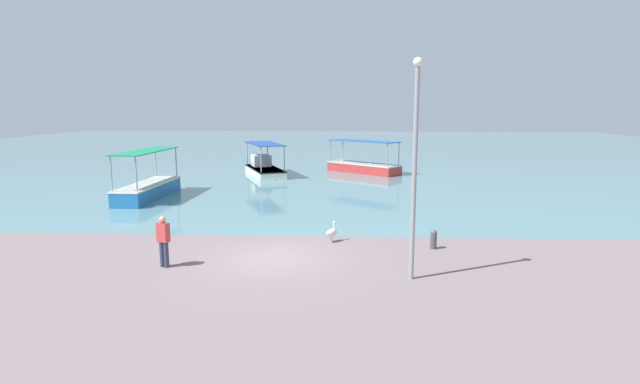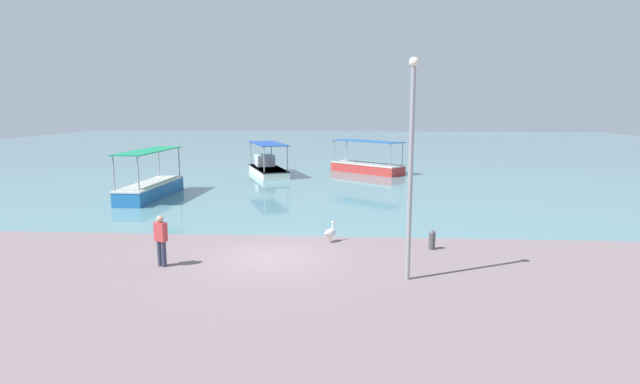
{
  "view_description": "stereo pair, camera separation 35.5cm",
  "coord_description": "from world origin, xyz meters",
  "px_view_note": "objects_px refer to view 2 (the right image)",
  "views": [
    {
      "loc": [
        2.39,
        -16.52,
        5.13
      ],
      "look_at": [
        1.34,
        5.61,
        1.37
      ],
      "focal_mm": 28.0,
      "sensor_mm": 36.0,
      "label": 1
    },
    {
      "loc": [
        2.75,
        -16.5,
        5.13
      ],
      "look_at": [
        1.34,
        5.61,
        1.37
      ],
      "focal_mm": 28.0,
      "sensor_mm": 36.0,
      "label": 2
    }
  ],
  "objects_px": {
    "fishing_boat_far_right": "(367,166)",
    "fishing_boat_near_left": "(151,188)",
    "mooring_bollard": "(432,239)",
    "lamp_post": "(411,160)",
    "pelican": "(330,232)",
    "fisherman_standing": "(161,239)",
    "fishing_boat_outer": "(268,167)"
  },
  "relations": [
    {
      "from": "fishing_boat_near_left",
      "to": "lamp_post",
      "type": "relative_size",
      "value": 0.97
    },
    {
      "from": "fisherman_standing",
      "to": "fishing_boat_outer",
      "type": "bearing_deg",
      "value": 90.78
    },
    {
      "from": "fishing_boat_outer",
      "to": "fishing_boat_far_right",
      "type": "distance_m",
      "value": 7.88
    },
    {
      "from": "fishing_boat_outer",
      "to": "mooring_bollard",
      "type": "distance_m",
      "value": 22.05
    },
    {
      "from": "mooring_bollard",
      "to": "lamp_post",
      "type": "bearing_deg",
      "value": -110.55
    },
    {
      "from": "fishing_boat_outer",
      "to": "mooring_bollard",
      "type": "bearing_deg",
      "value": -64.66
    },
    {
      "from": "fishing_boat_far_right",
      "to": "fishing_boat_near_left",
      "type": "bearing_deg",
      "value": -136.88
    },
    {
      "from": "fishing_boat_near_left",
      "to": "lamp_post",
      "type": "height_order",
      "value": "lamp_post"
    },
    {
      "from": "lamp_post",
      "to": "mooring_bollard",
      "type": "height_order",
      "value": "lamp_post"
    },
    {
      "from": "mooring_bollard",
      "to": "fishing_boat_far_right",
      "type": "bearing_deg",
      "value": 94.62
    },
    {
      "from": "fishing_boat_outer",
      "to": "lamp_post",
      "type": "distance_m",
      "value": 24.84
    },
    {
      "from": "mooring_bollard",
      "to": "fisherman_standing",
      "type": "distance_m",
      "value": 9.5
    },
    {
      "from": "fishing_boat_far_right",
      "to": "fisherman_standing",
      "type": "height_order",
      "value": "fishing_boat_far_right"
    },
    {
      "from": "fishing_boat_near_left",
      "to": "fisherman_standing",
      "type": "height_order",
      "value": "fishing_boat_near_left"
    },
    {
      "from": "fisherman_standing",
      "to": "fishing_boat_far_right",
      "type": "bearing_deg",
      "value": 73.07
    },
    {
      "from": "pelican",
      "to": "fishing_boat_near_left",
      "type": "bearing_deg",
      "value": 140.16
    },
    {
      "from": "fishing_boat_near_left",
      "to": "mooring_bollard",
      "type": "distance_m",
      "value": 17.47
    },
    {
      "from": "fishing_boat_far_right",
      "to": "pelican",
      "type": "bearing_deg",
      "value": -95.49
    },
    {
      "from": "fishing_boat_outer",
      "to": "fishing_boat_near_left",
      "type": "distance_m",
      "value": 11.38
    },
    {
      "from": "pelican",
      "to": "fisherman_standing",
      "type": "relative_size",
      "value": 0.47
    },
    {
      "from": "fishing_boat_far_right",
      "to": "pelican",
      "type": "relative_size",
      "value": 7.38
    },
    {
      "from": "fishing_boat_far_right",
      "to": "lamp_post",
      "type": "bearing_deg",
      "value": -88.85
    },
    {
      "from": "fishing_boat_far_right",
      "to": "fishing_boat_near_left",
      "type": "xyz_separation_m",
      "value": [
        -12.76,
        -11.94,
        0.05
      ]
    },
    {
      "from": "fishing_boat_outer",
      "to": "pelican",
      "type": "height_order",
      "value": "fishing_boat_outer"
    },
    {
      "from": "lamp_post",
      "to": "mooring_bollard",
      "type": "distance_m",
      "value": 4.82
    },
    {
      "from": "pelican",
      "to": "fisherman_standing",
      "type": "bearing_deg",
      "value": -148.15
    },
    {
      "from": "lamp_post",
      "to": "fisherman_standing",
      "type": "height_order",
      "value": "lamp_post"
    },
    {
      "from": "fishing_boat_outer",
      "to": "fishing_boat_near_left",
      "type": "bearing_deg",
      "value": -116.45
    },
    {
      "from": "fishing_boat_outer",
      "to": "fishing_boat_far_right",
      "type": "bearing_deg",
      "value": 12.84
    },
    {
      "from": "pelican",
      "to": "mooring_bollard",
      "type": "xyz_separation_m",
      "value": [
        3.76,
        -0.77,
        0.01
      ]
    },
    {
      "from": "fishing_boat_far_right",
      "to": "fisherman_standing",
      "type": "distance_m",
      "value": 25.35
    },
    {
      "from": "mooring_bollard",
      "to": "fisherman_standing",
      "type": "relative_size",
      "value": 0.43
    }
  ]
}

